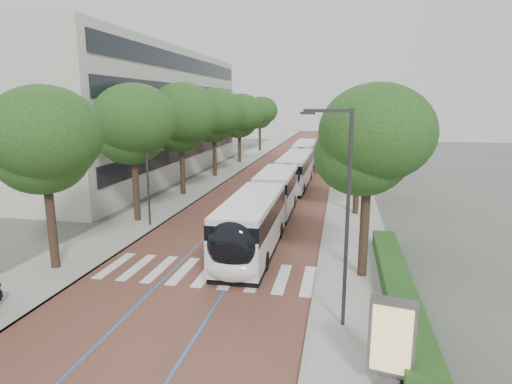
% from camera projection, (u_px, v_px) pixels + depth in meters
% --- Properties ---
extents(ground, '(160.00, 160.00, 0.00)m').
position_uv_depth(ground, '(197.00, 281.00, 20.28)').
color(ground, '#51544C').
rests_on(ground, ground).
extents(road, '(11.00, 140.00, 0.02)m').
position_uv_depth(road, '(293.00, 164.00, 58.65)').
color(road, brown).
rests_on(road, ground).
extents(sidewalk_left, '(4.00, 140.00, 0.12)m').
position_uv_depth(sidewalk_left, '(240.00, 162.00, 60.09)').
color(sidewalk_left, '#9C9A93').
rests_on(sidewalk_left, ground).
extents(sidewalk_right, '(4.00, 140.00, 0.12)m').
position_uv_depth(sidewalk_right, '(349.00, 165.00, 57.20)').
color(sidewalk_right, '#9C9A93').
rests_on(sidewalk_right, ground).
extents(kerb_left, '(0.20, 140.00, 0.14)m').
position_uv_depth(kerb_left, '(253.00, 162.00, 59.72)').
color(kerb_left, gray).
rests_on(kerb_left, ground).
extents(kerb_right, '(0.20, 140.00, 0.14)m').
position_uv_depth(kerb_right, '(334.00, 165.00, 57.56)').
color(kerb_right, gray).
rests_on(kerb_right, ground).
extents(zebra_crossing, '(10.55, 3.60, 0.01)m').
position_uv_depth(zebra_crossing, '(207.00, 273.00, 21.19)').
color(zebra_crossing, silver).
rests_on(zebra_crossing, ground).
extents(lane_line_left, '(0.12, 126.00, 0.01)m').
position_uv_depth(lane_line_left, '(281.00, 163.00, 58.96)').
color(lane_line_left, '#225AAD').
rests_on(lane_line_left, road).
extents(lane_line_right, '(0.12, 126.00, 0.01)m').
position_uv_depth(lane_line_right, '(304.00, 164.00, 58.34)').
color(lane_line_right, '#225AAD').
rests_on(lane_line_right, road).
extents(office_building, '(18.11, 40.00, 14.00)m').
position_uv_depth(office_building, '(115.00, 114.00, 49.45)').
color(office_building, '#B5B2A8').
rests_on(office_building, ground).
extents(hedge, '(1.20, 14.00, 0.80)m').
position_uv_depth(hedge, '(397.00, 287.00, 18.42)').
color(hedge, '#1B4819').
rests_on(hedge, sidewalk_right).
extents(streetlight_near, '(1.82, 0.20, 8.00)m').
position_uv_depth(streetlight_near, '(343.00, 203.00, 15.13)').
color(streetlight_near, '#313134').
rests_on(streetlight_near, sidewalk_right).
extents(streetlight_far, '(1.82, 0.20, 8.00)m').
position_uv_depth(streetlight_far, '(343.00, 141.00, 39.12)').
color(streetlight_far, '#313134').
rests_on(streetlight_far, sidewalk_right).
extents(lamp_post_left, '(0.14, 0.14, 8.00)m').
position_uv_depth(lamp_post_left, '(147.00, 167.00, 28.28)').
color(lamp_post_left, '#313134').
rests_on(lamp_post_left, sidewalk_left).
extents(trees_left, '(6.39, 60.45, 9.41)m').
position_uv_depth(trees_left, '(209.00, 120.00, 45.44)').
color(trees_left, black).
rests_on(trees_left, ground).
extents(trees_right, '(5.52, 47.14, 8.77)m').
position_uv_depth(trees_right, '(356.00, 126.00, 38.62)').
color(trees_right, black).
rests_on(trees_right, ground).
extents(lead_bus, '(2.66, 18.42, 3.20)m').
position_uv_depth(lead_bus, '(264.00, 209.00, 27.26)').
color(lead_bus, black).
rests_on(lead_bus, ground).
extents(bus_queued_0, '(2.67, 12.43, 3.20)m').
position_uv_depth(bus_queued_0, '(295.00, 171.00, 42.37)').
color(bus_queued_0, silver).
rests_on(bus_queued_0, ground).
extents(bus_queued_1, '(2.72, 12.44, 3.20)m').
position_uv_depth(bus_queued_1, '(304.00, 155.00, 55.57)').
color(bus_queued_1, silver).
rests_on(bus_queued_1, ground).
extents(ad_panel, '(1.36, 0.61, 2.74)m').
position_uv_depth(ad_panel, '(392.00, 342.00, 12.29)').
color(ad_panel, '#59595B').
rests_on(ad_panel, sidewalk_right).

